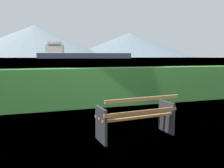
# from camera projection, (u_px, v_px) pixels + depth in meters

# --- Properties ---
(ground_plane) EXTENTS (1400.00, 1400.00, 0.00)m
(ground_plane) POSITION_uv_depth(u_px,v_px,m) (135.00, 136.00, 4.76)
(ground_plane) COLOR olive
(water_surface) EXTENTS (620.00, 620.00, 0.00)m
(water_surface) POSITION_uv_depth(u_px,v_px,m) (36.00, 58.00, 293.24)
(water_surface) COLOR #7A99A8
(water_surface) RESTS_ON ground_plane
(park_bench) EXTENTS (1.64, 0.71, 0.87)m
(park_bench) POSITION_uv_depth(u_px,v_px,m) (137.00, 117.00, 4.65)
(park_bench) COLOR #A0703F
(park_bench) RESTS_ON ground_plane
(hedge_row) EXTENTS (13.15, 0.78, 1.26)m
(hedge_row) POSITION_uv_depth(u_px,v_px,m) (96.00, 87.00, 7.67)
(hedge_row) COLOR #387A33
(hedge_row) RESTS_ON ground_plane
(cargo_ship_large) EXTENTS (85.72, 32.65, 15.01)m
(cargo_ship_large) POSITION_uv_depth(u_px,v_px,m) (78.00, 54.00, 214.06)
(cargo_ship_large) COLOR #2D384C
(cargo_ship_large) RESTS_ON water_surface
(distant_hills) EXTENTS (869.65, 385.08, 75.76)m
(distant_hills) POSITION_uv_depth(u_px,v_px,m) (2.00, 41.00, 500.31)
(distant_hills) COLOR slate
(distant_hills) RESTS_ON ground_plane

